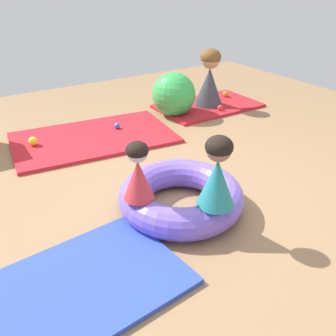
{
  "coord_description": "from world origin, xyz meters",
  "views": [
    {
      "loc": [
        -1.63,
        -2.29,
        1.82
      ],
      "look_at": [
        -0.12,
        0.08,
        0.31
      ],
      "focal_mm": 39.82,
      "sensor_mm": 36.0,
      "label": 1
    }
  ],
  "objects_px": {
    "inflatable_cushion": "(181,196)",
    "exercise_ball_large": "(174,94)",
    "play_ball_orange": "(226,94)",
    "play_ball_yellow": "(33,141)",
    "adult_seated": "(210,78)",
    "child_in_teal": "(217,173)",
    "play_ball_blue": "(117,126)",
    "child_in_red": "(138,171)",
    "play_ball_red": "(220,108)"
  },
  "relations": [
    {
      "from": "inflatable_cushion",
      "to": "play_ball_blue",
      "type": "height_order",
      "value": "inflatable_cushion"
    },
    {
      "from": "play_ball_blue",
      "to": "inflatable_cushion",
      "type": "bearing_deg",
      "value": -98.94
    },
    {
      "from": "child_in_red",
      "to": "play_ball_red",
      "type": "height_order",
      "value": "child_in_red"
    },
    {
      "from": "play_ball_red",
      "to": "adult_seated",
      "type": "bearing_deg",
      "value": 88.06
    },
    {
      "from": "play_ball_yellow",
      "to": "play_ball_blue",
      "type": "bearing_deg",
      "value": -2.91
    },
    {
      "from": "play_ball_yellow",
      "to": "exercise_ball_large",
      "type": "xyz_separation_m",
      "value": [
        1.94,
        0.06,
        0.21
      ]
    },
    {
      "from": "adult_seated",
      "to": "play_ball_blue",
      "type": "bearing_deg",
      "value": 106.96
    },
    {
      "from": "inflatable_cushion",
      "to": "play_ball_yellow",
      "type": "bearing_deg",
      "value": 111.1
    },
    {
      "from": "child_in_teal",
      "to": "play_ball_yellow",
      "type": "relative_size",
      "value": 5.32
    },
    {
      "from": "child_in_red",
      "to": "child_in_teal",
      "type": "relative_size",
      "value": 0.85
    },
    {
      "from": "play_ball_orange",
      "to": "inflatable_cushion",
      "type": "bearing_deg",
      "value": -137.21
    },
    {
      "from": "inflatable_cushion",
      "to": "play_ball_yellow",
      "type": "relative_size",
      "value": 10.16
    },
    {
      "from": "adult_seated",
      "to": "play_ball_orange",
      "type": "bearing_deg",
      "value": -58.86
    },
    {
      "from": "inflatable_cushion",
      "to": "child_in_red",
      "type": "height_order",
      "value": "child_in_red"
    },
    {
      "from": "adult_seated",
      "to": "play_ball_yellow",
      "type": "bearing_deg",
      "value": 104.02
    },
    {
      "from": "play_ball_blue",
      "to": "play_ball_orange",
      "type": "height_order",
      "value": "play_ball_orange"
    },
    {
      "from": "inflatable_cushion",
      "to": "play_ball_orange",
      "type": "relative_size",
      "value": 11.54
    },
    {
      "from": "inflatable_cushion",
      "to": "child_in_teal",
      "type": "bearing_deg",
      "value": -84.39
    },
    {
      "from": "child_in_red",
      "to": "play_ball_orange",
      "type": "bearing_deg",
      "value": -74.82
    },
    {
      "from": "play_ball_yellow",
      "to": "play_ball_blue",
      "type": "relative_size",
      "value": 1.44
    },
    {
      "from": "child_in_teal",
      "to": "play_ball_blue",
      "type": "bearing_deg",
      "value": -92.64
    },
    {
      "from": "inflatable_cushion",
      "to": "exercise_ball_large",
      "type": "relative_size",
      "value": 1.77
    },
    {
      "from": "play_ball_blue",
      "to": "play_ball_orange",
      "type": "distance_m",
      "value": 2.02
    },
    {
      "from": "play_ball_orange",
      "to": "exercise_ball_large",
      "type": "relative_size",
      "value": 0.15
    },
    {
      "from": "play_ball_yellow",
      "to": "exercise_ball_large",
      "type": "relative_size",
      "value": 0.17
    },
    {
      "from": "child_in_teal",
      "to": "play_ball_orange",
      "type": "relative_size",
      "value": 6.04
    },
    {
      "from": "adult_seated",
      "to": "play_ball_red",
      "type": "height_order",
      "value": "adult_seated"
    },
    {
      "from": "play_ball_blue",
      "to": "play_ball_red",
      "type": "bearing_deg",
      "value": -6.19
    },
    {
      "from": "child_in_red",
      "to": "exercise_ball_large",
      "type": "xyz_separation_m",
      "value": [
        1.61,
        1.96,
        -0.19
      ]
    },
    {
      "from": "adult_seated",
      "to": "exercise_ball_large",
      "type": "bearing_deg",
      "value": 103.28
    },
    {
      "from": "child_in_red",
      "to": "play_ball_yellow",
      "type": "height_order",
      "value": "child_in_red"
    },
    {
      "from": "child_in_teal",
      "to": "play_ball_orange",
      "type": "xyz_separation_m",
      "value": [
        2.25,
        2.51,
        -0.44
      ]
    },
    {
      "from": "child_in_teal",
      "to": "play_ball_yellow",
      "type": "height_order",
      "value": "child_in_teal"
    },
    {
      "from": "adult_seated",
      "to": "play_ball_blue",
      "type": "height_order",
      "value": "adult_seated"
    },
    {
      "from": "inflatable_cushion",
      "to": "play_ball_yellow",
      "type": "height_order",
      "value": "inflatable_cushion"
    },
    {
      "from": "play_ball_yellow",
      "to": "child_in_red",
      "type": "bearing_deg",
      "value": -80.07
    },
    {
      "from": "play_ball_blue",
      "to": "exercise_ball_large",
      "type": "distance_m",
      "value": 0.95
    },
    {
      "from": "exercise_ball_large",
      "to": "child_in_red",
      "type": "bearing_deg",
      "value": -129.32
    },
    {
      "from": "play_ball_red",
      "to": "play_ball_orange",
      "type": "bearing_deg",
      "value": 43.06
    },
    {
      "from": "adult_seated",
      "to": "exercise_ball_large",
      "type": "distance_m",
      "value": 0.63
    },
    {
      "from": "child_in_teal",
      "to": "play_ball_orange",
      "type": "distance_m",
      "value": 3.4
    },
    {
      "from": "adult_seated",
      "to": "play_ball_blue",
      "type": "xyz_separation_m",
      "value": [
        -1.54,
        -0.12,
        -0.35
      ]
    },
    {
      "from": "play_ball_orange",
      "to": "exercise_ball_large",
      "type": "distance_m",
      "value": 1.11
    },
    {
      "from": "adult_seated",
      "to": "inflatable_cushion",
      "type": "bearing_deg",
      "value": 149.56
    },
    {
      "from": "adult_seated",
      "to": "play_ball_yellow",
      "type": "relative_size",
      "value": 7.74
    },
    {
      "from": "inflatable_cushion",
      "to": "adult_seated",
      "type": "xyz_separation_m",
      "value": [
        1.82,
        1.96,
        0.3
      ]
    },
    {
      "from": "play_ball_yellow",
      "to": "play_ball_orange",
      "type": "relative_size",
      "value": 1.13
    },
    {
      "from": "child_in_red",
      "to": "play_ball_red",
      "type": "xyz_separation_m",
      "value": [
        2.21,
        1.69,
        -0.41
      ]
    },
    {
      "from": "child_in_red",
      "to": "play_ball_yellow",
      "type": "distance_m",
      "value": 1.97
    },
    {
      "from": "play_ball_yellow",
      "to": "play_ball_red",
      "type": "distance_m",
      "value": 2.55
    }
  ]
}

